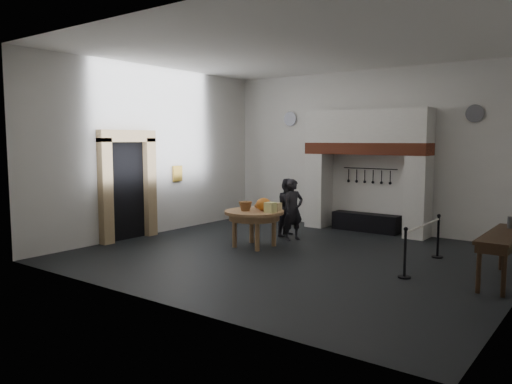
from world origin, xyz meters
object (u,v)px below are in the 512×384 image
Objects in this scene: visitor_far at (289,207)px; side_table at (504,235)px; work_table at (254,212)px; iron_range at (366,222)px; barrier_post_near at (405,254)px; visitor_near at (293,210)px; barrier_post_far at (438,237)px.

side_table is (5.47, -1.37, 0.10)m from visitor_far.
side_table is (5.38, 0.27, 0.03)m from work_table.
barrier_post_near is at bearing -57.16° from iron_range.
iron_range is 2.53m from visitor_near.
barrier_post_near is (2.59, -4.01, 0.20)m from iron_range.
visitor_far is at bearing 165.90° from side_table.
barrier_post_near is (3.87, -0.51, -0.39)m from work_table.
barrier_post_near is 2.00m from barrier_post_far.
side_table is 1.75m from barrier_post_near.
visitor_near is 0.71× the size of side_table.
barrier_post_near is at bearing -90.00° from barrier_post_far.
work_table is 3.92m from barrier_post_near.
iron_range is 5.26m from side_table.
work_table reaches higher than iron_range.
visitor_far is 0.70× the size of side_table.
visitor_far reaches higher than side_table.
visitor_far is (-1.37, -1.87, 0.52)m from iron_range.
iron_range is at bearing -44.38° from visitor_far.
iron_range is at bearing 142.13° from barrier_post_far.
work_table is at bearing -158.87° from barrier_post_far.
iron_range is at bearing 70.01° from work_table.
work_table is at bearing -171.27° from visitor_near.
visitor_near is 3.58m from barrier_post_far.
side_table is at bearing -112.32° from visitor_far.
work_table is 1.58× the size of barrier_post_near.
iron_range is 2.11× the size of barrier_post_near.
visitor_far is at bearing 177.92° from barrier_post_far.
iron_range is 4.78m from barrier_post_near.
work_table is at bearing 172.56° from barrier_post_near.
side_table is at bearing 27.05° from barrier_post_near.
barrier_post_near is (-1.51, -0.77, -0.42)m from side_table.
visitor_far reaches higher than barrier_post_near.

